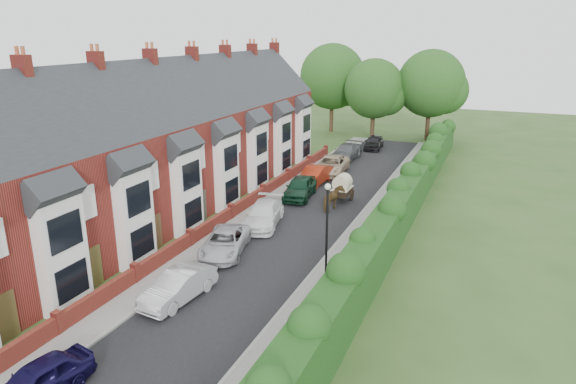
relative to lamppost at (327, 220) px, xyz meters
The scene contains 24 objects.
ground 6.20m from the lamppost, 130.36° to the right, with size 140.00×140.00×0.00m, color #2D4C1E.
road 8.66m from the lamppost, 119.12° to the left, with size 6.00×58.00×0.02m, color black.
pavement_hedge_side 7.71m from the lamppost, 88.36° to the left, with size 2.20×58.00×0.12m, color gray.
pavement_house_side 10.93m from the lamppost, 137.91° to the left, with size 1.70×58.00×0.12m, color gray.
kerb_hedge_side 7.76m from the lamppost, 96.92° to the left, with size 0.18×58.00×0.13m, color gray.
kerb_house_side 10.38m from the lamppost, 134.79° to the left, with size 0.18×58.00×0.13m, color gray.
hedge 7.47m from the lamppost, 74.05° to the left, with size 2.10×58.00×2.85m.
terrace_row 15.52m from the lamppost, 157.25° to the left, with size 9.05×40.50×11.50m.
garden_wall_row 10.98m from the lamppost, 145.56° to the left, with size 0.35×40.35×1.10m.
lamppost is the anchor object (origin of this frame).
tree_far_left 36.66m from the lamppost, 99.53° to the left, with size 7.14×6.80×9.29m.
tree_far_right 38.20m from the lamppost, 90.02° to the left, with size 7.98×7.60×10.31m.
tree_far_back 41.01m from the lamppost, 107.06° to the left, with size 8.40×8.00×10.82m.
car_navy 13.98m from the lamppost, 117.79° to the right, with size 1.56×3.88×1.32m, color black.
car_silver_a 7.82m from the lamppost, 141.41° to the right, with size 1.49×4.29×1.41m, color silver.
car_silver_b 6.98m from the lamppost, behind, with size 2.22×4.82×1.34m, color silver.
car_white 8.95m from the lamppost, 136.91° to the left, with size 2.08×5.13×1.49m, color white.
car_green 13.90m from the lamppost, 116.87° to the left, with size 1.90×4.73×1.61m, color black.
car_red 17.45m from the lamppost, 111.64° to the left, with size 1.60×4.59×1.51m, color maroon.
car_beige 20.88m from the lamppost, 107.20° to the left, with size 2.50×5.42×1.51m, color #C2A98C.
car_grey 26.32m from the lamppost, 104.14° to the left, with size 2.09×5.13×1.49m, color #4F5256.
car_black 31.59m from the lamppost, 99.14° to the left, with size 1.72×4.27×1.45m, color black.
horse 11.03m from the lamppost, 105.85° to the left, with size 0.92×2.02×1.70m, color brown.
horse_cart 13.03m from the lamppost, 103.21° to the left, with size 1.32×2.91×2.10m.
Camera 1 is at (10.73, -18.61, 12.19)m, focal length 32.00 mm.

